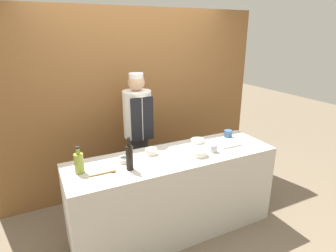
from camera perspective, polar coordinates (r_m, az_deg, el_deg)
name	(u,v)px	position (r m, az deg, el deg)	size (l,w,h in m)	color
ground_plane	(173,228)	(3.37, 1.07, -20.07)	(14.00, 14.00, 0.00)	#756651
cabinet_wall	(134,103)	(3.80, -6.86, 4.66)	(3.54, 0.18, 2.40)	brown
counter	(173,194)	(3.11, 1.12, -13.58)	(2.19, 0.66, 0.90)	beige
sauce_bowl_purple	(199,153)	(2.90, 6.42, -5.39)	(0.16, 0.16, 0.06)	white
sauce_bowl_yellow	(125,159)	(2.79, -8.75, -6.73)	(0.13, 0.13, 0.04)	white
sauce_bowl_orange	(151,151)	(2.92, -3.44, -5.12)	(0.12, 0.12, 0.06)	white
sauce_bowl_red	(197,140)	(3.24, 5.96, -2.93)	(0.15, 0.15, 0.04)	white
cutting_board	(228,144)	(3.23, 12.00, -3.53)	(0.28, 0.19, 0.02)	white
bottle_oil	(79,163)	(2.65, -17.63, -7.10)	(0.09, 0.09, 0.25)	olive
bottle_soy	(129,157)	(2.59, -7.83, -6.26)	(0.07, 0.07, 0.32)	black
cup_steel	(214,148)	(3.00, 9.30, -4.53)	(0.07, 0.07, 0.08)	#B7B7BC
cup_blue	(228,134)	(3.46, 12.11, -1.52)	(0.09, 0.09, 0.08)	#386093
wooden_spoon	(107,172)	(2.61, -12.38, -9.17)	(0.24, 0.04, 0.02)	#B2844C
chef_center	(138,136)	(3.41, -6.07, -2.10)	(0.33, 0.33, 1.67)	#28282D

